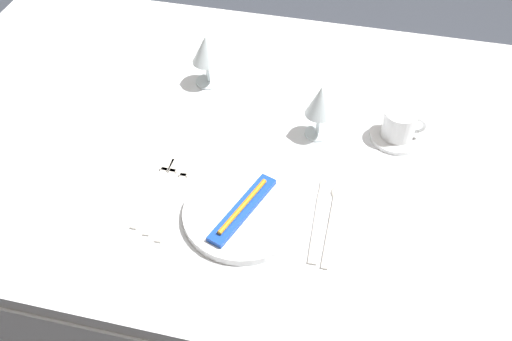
{
  "coord_description": "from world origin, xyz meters",
  "views": [
    {
      "loc": [
        0.24,
        -1.0,
        1.68
      ],
      "look_at": [
        0.04,
        -0.13,
        0.76
      ],
      "focal_mm": 40.12,
      "sensor_mm": 36.0,
      "label": 1
    }
  ],
  "objects_px": {
    "coffee_cup_left": "(400,124)",
    "fork_outer": "(175,197)",
    "dinner_plate": "(243,214)",
    "wine_glass_left": "(320,103)",
    "wine_glass_centre": "(206,51)",
    "toothbrush_package": "(243,209)",
    "fork_salad": "(154,188)",
    "dinner_knife": "(318,222)",
    "fork_inner": "(164,192)",
    "spoon_soup": "(333,215)"
  },
  "relations": [
    {
      "from": "dinner_plate",
      "to": "fork_outer",
      "type": "relative_size",
      "value": 1.12
    },
    {
      "from": "fork_outer",
      "to": "coffee_cup_left",
      "type": "xyz_separation_m",
      "value": [
        0.46,
        0.31,
        0.04
      ]
    },
    {
      "from": "fork_outer",
      "to": "spoon_soup",
      "type": "distance_m",
      "value": 0.35
    },
    {
      "from": "fork_inner",
      "to": "dinner_knife",
      "type": "relative_size",
      "value": 0.97
    },
    {
      "from": "dinner_plate",
      "to": "fork_inner",
      "type": "distance_m",
      "value": 0.19
    },
    {
      "from": "fork_salad",
      "to": "wine_glass_centre",
      "type": "distance_m",
      "value": 0.41
    },
    {
      "from": "spoon_soup",
      "to": "fork_salad",
      "type": "bearing_deg",
      "value": -177.68
    },
    {
      "from": "dinner_plate",
      "to": "fork_inner",
      "type": "relative_size",
      "value": 1.13
    },
    {
      "from": "fork_salad",
      "to": "dinner_knife",
      "type": "bearing_deg",
      "value": -1.55
    },
    {
      "from": "fork_salad",
      "to": "spoon_soup",
      "type": "relative_size",
      "value": 0.94
    },
    {
      "from": "wine_glass_centre",
      "to": "toothbrush_package",
      "type": "bearing_deg",
      "value": -64.63
    },
    {
      "from": "fork_inner",
      "to": "wine_glass_left",
      "type": "xyz_separation_m",
      "value": [
        0.3,
        0.27,
        0.1
      ]
    },
    {
      "from": "fork_salad",
      "to": "wine_glass_left",
      "type": "relative_size",
      "value": 1.49
    },
    {
      "from": "dinner_plate",
      "to": "fork_outer",
      "type": "bearing_deg",
      "value": 173.78
    },
    {
      "from": "fork_outer",
      "to": "coffee_cup_left",
      "type": "bearing_deg",
      "value": 33.8
    },
    {
      "from": "fork_outer",
      "to": "fork_inner",
      "type": "relative_size",
      "value": 1.02
    },
    {
      "from": "dinner_plate",
      "to": "fork_inner",
      "type": "bearing_deg",
      "value": 171.96
    },
    {
      "from": "dinner_plate",
      "to": "coffee_cup_left",
      "type": "xyz_separation_m",
      "value": [
        0.3,
        0.32,
        0.04
      ]
    },
    {
      "from": "wine_glass_left",
      "to": "wine_glass_centre",
      "type": "bearing_deg",
      "value": 156.51
    },
    {
      "from": "fork_outer",
      "to": "wine_glass_centre",
      "type": "height_order",
      "value": "wine_glass_centre"
    },
    {
      "from": "toothbrush_package",
      "to": "wine_glass_centre",
      "type": "relative_size",
      "value": 1.45
    },
    {
      "from": "fork_inner",
      "to": "wine_glass_centre",
      "type": "bearing_deg",
      "value": 92.47
    },
    {
      "from": "fork_salad",
      "to": "spoon_soup",
      "type": "xyz_separation_m",
      "value": [
        0.4,
        0.02,
        0.0
      ]
    },
    {
      "from": "fork_inner",
      "to": "wine_glass_centre",
      "type": "relative_size",
      "value": 1.55
    },
    {
      "from": "dinner_plate",
      "to": "toothbrush_package",
      "type": "xyz_separation_m",
      "value": [
        -0.0,
        0.0,
        0.02
      ]
    },
    {
      "from": "toothbrush_package",
      "to": "wine_glass_left",
      "type": "bearing_deg",
      "value": 69.05
    },
    {
      "from": "fork_salad",
      "to": "toothbrush_package",
      "type": "bearing_deg",
      "value": -8.42
    },
    {
      "from": "dinner_knife",
      "to": "spoon_soup",
      "type": "height_order",
      "value": "spoon_soup"
    },
    {
      "from": "dinner_plate",
      "to": "wine_glass_centre",
      "type": "relative_size",
      "value": 1.76
    },
    {
      "from": "wine_glass_centre",
      "to": "wine_glass_left",
      "type": "bearing_deg",
      "value": -23.49
    },
    {
      "from": "dinner_plate",
      "to": "dinner_knife",
      "type": "relative_size",
      "value": 1.1
    },
    {
      "from": "dinner_knife",
      "to": "fork_salad",
      "type": "bearing_deg",
      "value": 178.45
    },
    {
      "from": "toothbrush_package",
      "to": "coffee_cup_left",
      "type": "height_order",
      "value": "coffee_cup_left"
    },
    {
      "from": "toothbrush_package",
      "to": "coffee_cup_left",
      "type": "xyz_separation_m",
      "value": [
        0.3,
        0.32,
        0.02
      ]
    },
    {
      "from": "dinner_knife",
      "to": "fork_outer",
      "type": "bearing_deg",
      "value": -179.27
    },
    {
      "from": "fork_inner",
      "to": "dinner_knife",
      "type": "xyz_separation_m",
      "value": [
        0.34,
        -0.01,
        0.0
      ]
    },
    {
      "from": "dinner_plate",
      "to": "wine_glass_left",
      "type": "xyz_separation_m",
      "value": [
        0.11,
        0.29,
        0.09
      ]
    },
    {
      "from": "toothbrush_package",
      "to": "dinner_knife",
      "type": "xyz_separation_m",
      "value": [
        0.16,
        0.02,
        -0.02
      ]
    },
    {
      "from": "coffee_cup_left",
      "to": "fork_outer",
      "type": "bearing_deg",
      "value": -146.2
    },
    {
      "from": "wine_glass_left",
      "to": "dinner_knife",
      "type": "bearing_deg",
      "value": -80.54
    },
    {
      "from": "fork_salad",
      "to": "coffee_cup_left",
      "type": "height_order",
      "value": "coffee_cup_left"
    },
    {
      "from": "coffee_cup_left",
      "to": "fork_inner",
      "type": "bearing_deg",
      "value": -148.57
    },
    {
      "from": "dinner_plate",
      "to": "coffee_cup_left",
      "type": "bearing_deg",
      "value": 47.12
    },
    {
      "from": "fork_outer",
      "to": "fork_salad",
      "type": "bearing_deg",
      "value": 165.16
    },
    {
      "from": "coffee_cup_left",
      "to": "wine_glass_centre",
      "type": "relative_size",
      "value": 0.71
    },
    {
      "from": "fork_outer",
      "to": "dinner_knife",
      "type": "distance_m",
      "value": 0.32
    },
    {
      "from": "fork_outer",
      "to": "coffee_cup_left",
      "type": "relative_size",
      "value": 2.21
    },
    {
      "from": "coffee_cup_left",
      "to": "wine_glass_centre",
      "type": "xyz_separation_m",
      "value": [
        -0.51,
        0.11,
        0.06
      ]
    },
    {
      "from": "wine_glass_centre",
      "to": "fork_outer",
      "type": "bearing_deg",
      "value": -83.62
    },
    {
      "from": "dinner_plate",
      "to": "wine_glass_left",
      "type": "distance_m",
      "value": 0.33
    }
  ]
}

